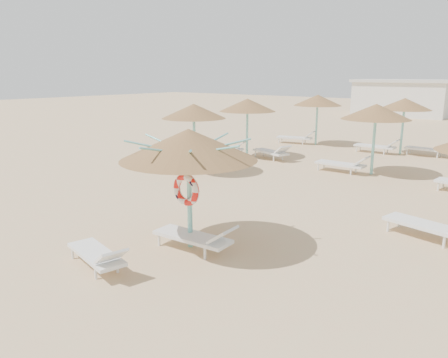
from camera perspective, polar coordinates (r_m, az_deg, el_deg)
The scene contains 6 objects.
ground at distance 9.95m, azimuth -5.96°, elevation -8.66°, with size 120.00×120.00×0.00m, color tan.
main_palapa at distance 9.26m, azimuth -4.66°, elevation 4.42°, with size 2.94×2.94×2.63m.
lounger_main_a at distance 9.00m, azimuth -16.09°, elevation -9.46°, with size 1.87×0.92×0.65m.
lounger_main_b at distance 9.49m, azimuth -3.55°, elevation -7.54°, with size 1.98×0.71×0.71m.
palapa_field at distance 18.27m, azimuth 18.93°, elevation 8.24°, with size 14.66×13.15×2.68m.
service_hut at distance 43.40m, azimuth 22.23°, elevation 9.81°, with size 8.40×4.40×3.25m.
Camera 1 is at (6.52, -6.51, 3.75)m, focal length 35.00 mm.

